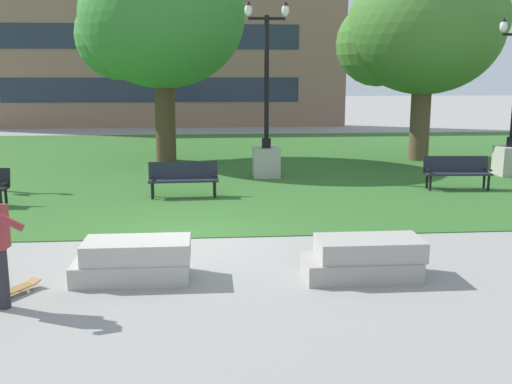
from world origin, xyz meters
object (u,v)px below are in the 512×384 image
at_px(concrete_block_center, 134,260).
at_px(park_bench_near_right, 183,177).
at_px(skateboard, 10,291).
at_px(park_bench_far_left, 457,170).
at_px(lamp_post_center, 511,144).
at_px(lamp_post_right, 266,143).
at_px(concrete_block_left, 364,259).

relative_size(concrete_block_center, park_bench_near_right, 1.00).
relative_size(skateboard, park_bench_near_right, 0.53).
bearing_deg(skateboard, park_bench_far_left, 36.89).
bearing_deg(lamp_post_center, park_bench_near_right, -166.23).
relative_size(park_bench_near_right, lamp_post_right, 0.35).
distance_m(park_bench_near_right, park_bench_far_left, 7.54).
bearing_deg(concrete_block_center, park_bench_far_left, 39.77).
bearing_deg(park_bench_near_right, concrete_block_left, -64.58).
bearing_deg(lamp_post_right, park_bench_near_right, -131.15).
bearing_deg(park_bench_near_right, concrete_block_center, -94.98).
bearing_deg(lamp_post_right, park_bench_far_left, -25.13).
bearing_deg(skateboard, concrete_block_left, 4.61).
distance_m(concrete_block_center, skateboard, 1.85).
xyz_separation_m(park_bench_near_right, lamp_post_right, (2.45, 2.80, 0.54)).
bearing_deg(concrete_block_center, skateboard, -159.84).
xyz_separation_m(concrete_block_center, lamp_post_right, (3.00, 9.11, 0.77)).
distance_m(concrete_block_center, lamp_post_right, 9.62).
relative_size(concrete_block_center, park_bench_far_left, 0.99).
xyz_separation_m(skateboard, park_bench_near_right, (2.27, 6.94, 0.45)).
bearing_deg(park_bench_near_right, lamp_post_center, 13.77).
bearing_deg(skateboard, lamp_post_right, 64.14).
bearing_deg(lamp_post_center, skateboard, -142.78).
xyz_separation_m(concrete_block_center, skateboard, (-1.72, -0.63, -0.22)).
height_order(park_bench_near_right, lamp_post_right, lamp_post_right).
relative_size(concrete_block_center, lamp_post_right, 0.35).
distance_m(concrete_block_center, concrete_block_left, 3.65).
relative_size(concrete_block_left, skateboard, 1.92).
distance_m(concrete_block_left, skateboard, 5.38).
relative_size(concrete_block_left, park_bench_far_left, 1.01).
xyz_separation_m(concrete_block_center, concrete_block_left, (3.64, -0.20, 0.00)).
height_order(skateboard, park_bench_near_right, park_bench_near_right).
bearing_deg(skateboard, lamp_post_center, 37.22).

